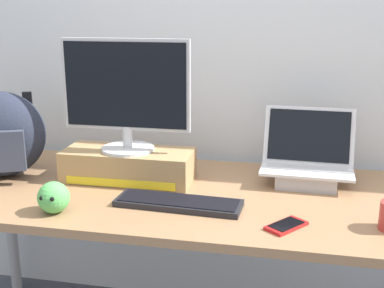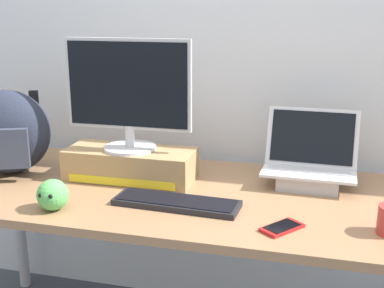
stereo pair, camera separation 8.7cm
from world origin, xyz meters
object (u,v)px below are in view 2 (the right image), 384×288
Objects in this scene: open_laptop at (309,170)px; plush_toy at (53,195)px; desktop_monitor at (128,93)px; messenger_backpack at (7,133)px; toner_box_yellow at (131,164)px; external_keyboard at (177,202)px; cell_phone at (282,228)px.

open_laptop reaches higher than plush_toy.
plush_toy is at bearing -111.29° from desktop_monitor.
messenger_backpack reaches higher than open_laptop.
open_laptop reaches higher than toner_box_yellow.
external_keyboard is 0.38m from cell_phone.
cell_phone is at bearing -35.68° from messenger_backpack.
desktop_monitor reaches higher than cell_phone.
messenger_backpack is (-0.50, -0.06, -0.17)m from desktop_monitor.
open_laptop reaches higher than external_keyboard.
messenger_backpack is 2.70× the size of cell_phone.
desktop_monitor is 0.74m from open_laptop.
external_keyboard is at bearing -157.32° from cell_phone.
toner_box_yellow is at bearing 69.19° from plush_toy.
toner_box_yellow is 1.02× the size of desktop_monitor.
external_keyboard is 2.93× the size of cell_phone.
open_laptop is 0.54m from external_keyboard.
open_laptop is at bearing -14.51° from messenger_backpack.
messenger_backpack reaches higher than external_keyboard.
external_keyboard is at bearing -140.79° from open_laptop.
plush_toy is (-0.39, -0.14, 0.04)m from external_keyboard.
plush_toy reaches higher than cell_phone.
plush_toy is (-0.14, -0.36, -0.01)m from toner_box_yellow.
toner_box_yellow is 0.51m from messenger_backpack.
desktop_monitor reaches higher than toner_box_yellow.
toner_box_yellow is 4.74× the size of plush_toy.
open_laptop is 0.87× the size of messenger_backpack.
toner_box_yellow is 1.14× the size of external_keyboard.
toner_box_yellow is at bearing 141.55° from external_keyboard.
desktop_monitor is at bearing 69.13° from plush_toy.
cell_phone is at bearing -27.86° from desktop_monitor.
open_laptop is at bearing 8.50° from desktop_monitor.
desktop_monitor reaches higher than open_laptop.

